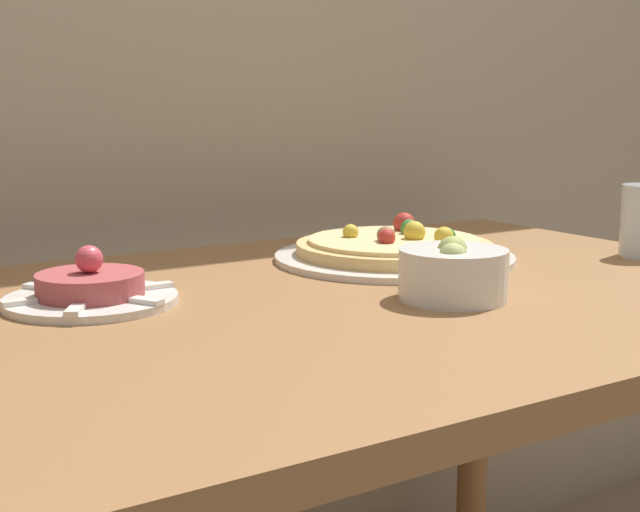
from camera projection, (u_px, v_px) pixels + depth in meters
dining_table at (371, 369)px, 1.16m from camera, size 1.16×0.84×0.76m
pizza_plate at (395, 250)px, 1.34m from camera, size 0.36×0.36×0.06m
tartare_plate at (91, 291)px, 1.06m from camera, size 0.21×0.21×0.07m
small_bowl at (453, 273)px, 1.08m from camera, size 0.13×0.13×0.08m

